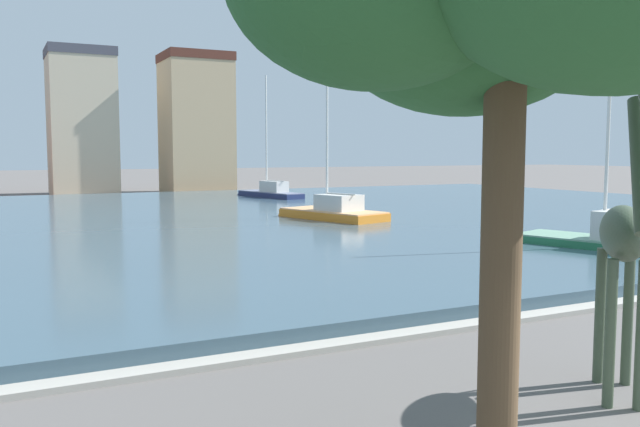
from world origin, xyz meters
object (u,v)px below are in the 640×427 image
(giraffe_statue, at_px, (625,240))
(sailboat_orange, at_px, (327,215))
(sailboat_navy, at_px, (267,195))
(sailboat_green, at_px, (606,243))

(giraffe_statue, bearing_deg, sailboat_orange, 73.62)
(sailboat_navy, xyz_separation_m, sailboat_green, (0.79, -30.35, -0.02))
(sailboat_navy, bearing_deg, sailboat_green, -88.51)
(giraffe_statue, relative_size, sailboat_navy, 0.51)
(sailboat_green, bearing_deg, giraffe_statue, -139.06)
(giraffe_statue, height_order, sailboat_green, sailboat_green)
(giraffe_statue, height_order, sailboat_orange, sailboat_orange)
(giraffe_statue, distance_m, sailboat_navy, 41.21)
(sailboat_green, xyz_separation_m, sailboat_orange, (-4.15, 13.74, 0.02))
(giraffe_statue, bearing_deg, sailboat_navy, 75.66)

